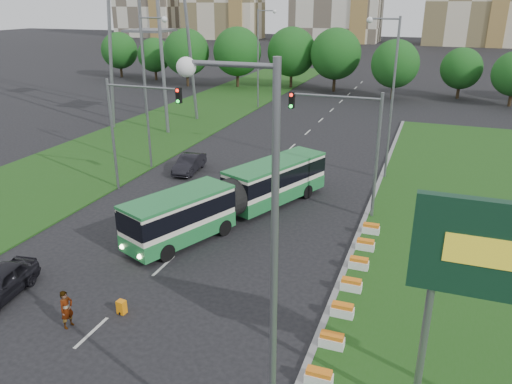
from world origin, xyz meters
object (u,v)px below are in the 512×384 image
at_px(traffic_mast_median, 352,134).
at_px(shopping_trolley, 122,307).
at_px(pedestrian, 67,309).
at_px(car_left_far, 189,163).
at_px(traffic_mast_left, 131,119).
at_px(articulated_bus, 232,195).

bearing_deg(traffic_mast_median, shopping_trolley, -117.16).
height_order(pedestrian, shopping_trolley, pedestrian).
xyz_separation_m(traffic_mast_median, car_left_far, (-13.55, 4.21, -4.65)).
height_order(traffic_mast_median, shopping_trolley, traffic_mast_median).
bearing_deg(traffic_mast_median, traffic_mast_left, -176.23).
distance_m(pedestrian, shopping_trolley, 2.31).
relative_size(articulated_bus, pedestrian, 9.03).
distance_m(traffic_mast_left, pedestrian, 16.82).
height_order(traffic_mast_left, articulated_bus, traffic_mast_left).
distance_m(traffic_mast_median, shopping_trolley, 16.91).
height_order(traffic_mast_left, pedestrian, traffic_mast_left).
relative_size(traffic_mast_left, shopping_trolley, 12.66).
bearing_deg(articulated_bus, traffic_mast_left, -171.20).
distance_m(car_left_far, pedestrian, 20.70).
relative_size(traffic_mast_median, car_left_far, 1.89).
bearing_deg(traffic_mast_left, articulated_bus, -13.88).
bearing_deg(shopping_trolley, pedestrian, -128.86).
xyz_separation_m(articulated_bus, car_left_far, (-6.83, 7.29, -0.88)).
xyz_separation_m(articulated_bus, pedestrian, (-2.22, -12.88, -0.71)).
relative_size(car_left_far, pedestrian, 2.44).
distance_m(traffic_mast_left, articulated_bus, 9.48).
distance_m(car_left_far, shopping_trolley, 19.58).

